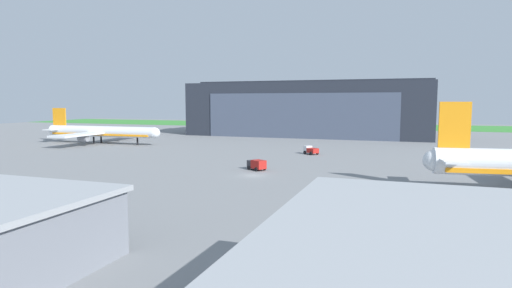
# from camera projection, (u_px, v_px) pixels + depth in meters

# --- Properties ---
(ground_plane) EXTENTS (440.00, 440.00, 0.00)m
(ground_plane) POSITION_uv_depth(u_px,v_px,m) (253.00, 176.00, 80.83)
(ground_plane) COLOR slate
(grass_field_strip) EXTENTS (440.00, 56.00, 0.08)m
(grass_field_strip) POSITION_uv_depth(u_px,v_px,m) (357.00, 126.00, 244.06)
(grass_field_strip) COLOR #398835
(grass_field_strip) RESTS_ON ground_plane
(maintenance_hangar) EXTENTS (97.27, 36.52, 22.89)m
(maintenance_hangar) POSITION_uv_depth(u_px,v_px,m) (309.00, 109.00, 177.73)
(maintenance_hangar) COLOR #232833
(maintenance_hangar) RESTS_ON ground_plane
(airliner_far_left) EXTENTS (44.61, 38.14, 11.89)m
(airliner_far_left) POSITION_uv_depth(u_px,v_px,m) (101.00, 132.00, 141.87)
(airliner_far_left) COLOR silver
(airliner_far_left) RESTS_ON ground_plane
(stair_truck) EXTENTS (4.51, 3.87, 2.13)m
(stair_truck) POSITION_uv_depth(u_px,v_px,m) (257.00, 164.00, 87.09)
(stair_truck) COLOR #2D2D33
(stair_truck) RESTS_ON ground_plane
(baggage_tug) EXTENTS (4.47, 4.03, 2.22)m
(baggage_tug) POSITION_uv_depth(u_px,v_px,m) (311.00, 150.00, 113.20)
(baggage_tug) COLOR silver
(baggage_tug) RESTS_ON ground_plane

